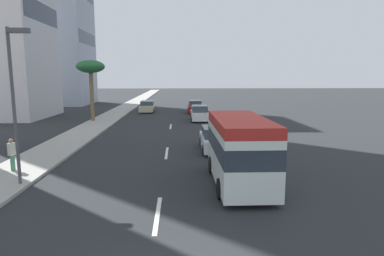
# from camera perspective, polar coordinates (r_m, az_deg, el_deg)

# --- Properties ---
(ground_plane) EXTENTS (198.00, 198.00, 0.00)m
(ground_plane) POSITION_cam_1_polar(r_m,az_deg,el_deg) (37.58, -3.57, 1.62)
(ground_plane) COLOR #26282B
(sidewalk_right) EXTENTS (162.00, 3.09, 0.15)m
(sidewalk_right) POSITION_cam_1_polar(r_m,az_deg,el_deg) (38.44, -14.68, 1.62)
(sidewalk_right) COLOR #9E9B93
(sidewalk_right) RESTS_ON ground_plane
(lane_stripe_near) EXTENTS (3.20, 0.16, 0.01)m
(lane_stripe_near) POSITION_cam_1_polar(r_m,az_deg,el_deg) (11.94, -6.07, -14.83)
(lane_stripe_near) COLOR silver
(lane_stripe_near) RESTS_ON ground_plane
(lane_stripe_mid) EXTENTS (3.20, 0.16, 0.01)m
(lane_stripe_mid) POSITION_cam_1_polar(r_m,az_deg,el_deg) (20.85, -4.46, -4.37)
(lane_stripe_mid) COLOR silver
(lane_stripe_mid) RESTS_ON ground_plane
(lane_stripe_far) EXTENTS (3.20, 0.16, 0.01)m
(lane_stripe_far) POSITION_cam_1_polar(r_m,az_deg,el_deg) (31.74, -3.77, 0.26)
(lane_stripe_far) COLOR silver
(lane_stripe_far) RESTS_ON ground_plane
(car_lead) EXTENTS (4.28, 1.85, 1.71)m
(car_lead) POSITION_cam_1_polar(r_m,az_deg,el_deg) (35.83, 1.30, 2.56)
(car_lead) COLOR white
(car_lead) RESTS_ON ground_plane
(minibus_second) EXTENTS (6.09, 2.36, 3.04)m
(minibus_second) POSITION_cam_1_polar(r_m,az_deg,el_deg) (14.65, 8.31, -3.53)
(minibus_second) COLOR silver
(minibus_second) RESTS_ON ground_plane
(car_third) EXTENTS (4.28, 1.82, 1.58)m
(car_third) POSITION_cam_1_polar(r_m,az_deg,el_deg) (21.47, 4.03, -1.95)
(car_third) COLOR white
(car_third) RESTS_ON ground_plane
(car_fourth) EXTENTS (4.22, 1.84, 1.70)m
(car_fourth) POSITION_cam_1_polar(r_m,az_deg,el_deg) (43.62, 0.49, 3.71)
(car_fourth) COLOR #A51E1E
(car_fourth) RESTS_ON ground_plane
(car_fifth) EXTENTS (4.56, 1.92, 1.53)m
(car_fifth) POSITION_cam_1_polar(r_m,az_deg,el_deg) (45.24, -7.85, 3.73)
(car_fifth) COLOR beige
(car_fifth) RESTS_ON ground_plane
(pedestrian_near_lamp) EXTENTS (0.38, 0.32, 1.63)m
(pedestrian_near_lamp) POSITION_cam_1_polar(r_m,az_deg,el_deg) (18.55, -29.08, -3.89)
(pedestrian_near_lamp) COLOR #4C8C66
(pedestrian_near_lamp) RESTS_ON sidewalk_right
(palm_tree) EXTENTS (2.95, 2.95, 6.39)m
(palm_tree) POSITION_cam_1_polar(r_m,az_deg,el_deg) (36.27, -17.39, 9.94)
(palm_tree) COLOR brown
(palm_tree) RESTS_ON sidewalk_right
(street_lamp) EXTENTS (0.24, 0.97, 6.70)m
(street_lamp) POSITION_cam_1_polar(r_m,az_deg,el_deg) (15.71, -28.66, 5.98)
(street_lamp) COLOR #4C4C51
(street_lamp) RESTS_ON sidewalk_right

